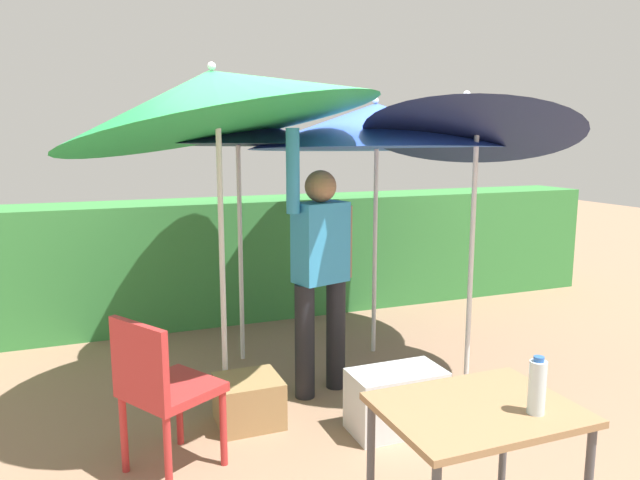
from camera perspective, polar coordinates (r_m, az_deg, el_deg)
ground_plane at (r=4.28m, az=1.52°, el=-15.34°), size 24.00×24.00×0.00m
hedge_row at (r=6.17m, az=-6.78°, el=-1.63°), size 8.00×0.70×1.20m
umbrella_rainbow at (r=4.90m, az=5.40°, el=10.82°), size 2.09×2.09×2.14m
umbrella_orange at (r=4.75m, az=-7.97°, el=10.46°), size 1.41×1.41×2.05m
umbrella_yellow at (r=4.32m, az=14.38°, el=11.44°), size 1.59×1.52×2.41m
umbrella_navy at (r=3.76m, az=-10.06°, el=13.17°), size 2.05×2.01×2.50m
person_vendor at (r=4.15m, az=0.05°, el=-2.48°), size 0.55×0.31×1.88m
chair_plastic at (r=3.37m, az=-15.04°, el=-13.36°), size 0.60×0.60×0.89m
cooler_box at (r=3.88m, az=7.34°, el=-15.03°), size 0.59×0.33×0.39m
crate_cardboard at (r=3.97m, az=-6.86°, el=-15.10°), size 0.40×0.38×0.30m
folding_table at (r=2.67m, az=14.85°, el=-16.86°), size 0.80×0.60×0.72m
bottle_water at (r=2.59m, az=20.15°, el=-13.09°), size 0.07×0.07×0.24m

